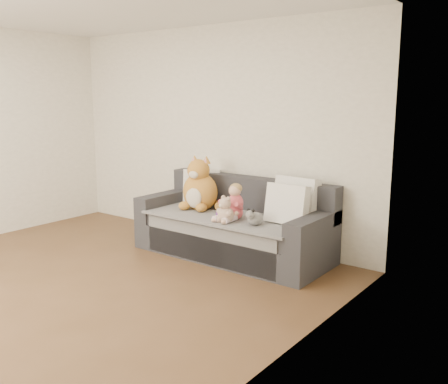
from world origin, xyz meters
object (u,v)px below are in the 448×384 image
at_px(plush_cat, 200,189).
at_px(sippy_cup, 219,214).
at_px(sofa, 234,228).
at_px(toddler, 234,204).
at_px(teddy_bear, 225,212).

bearing_deg(plush_cat, sippy_cup, -38.34).
bearing_deg(plush_cat, sofa, -5.93).
bearing_deg(sofa, plush_cat, -176.55).
distance_m(plush_cat, sippy_cup, 0.59).
bearing_deg(plush_cat, toddler, -25.14).
height_order(plush_cat, teddy_bear, plush_cat).
xyz_separation_m(toddler, teddy_bear, (0.02, -0.17, -0.05)).
xyz_separation_m(sofa, toddler, (0.14, -0.20, 0.33)).
height_order(sofa, sippy_cup, sofa).
xyz_separation_m(plush_cat, sippy_cup, (0.49, -0.27, -0.18)).
relative_size(plush_cat, teddy_bear, 2.27).
distance_m(plush_cat, teddy_bear, 0.73).
bearing_deg(sippy_cup, sofa, 92.08).
bearing_deg(teddy_bear, sofa, 129.05).
height_order(sofa, teddy_bear, sofa).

